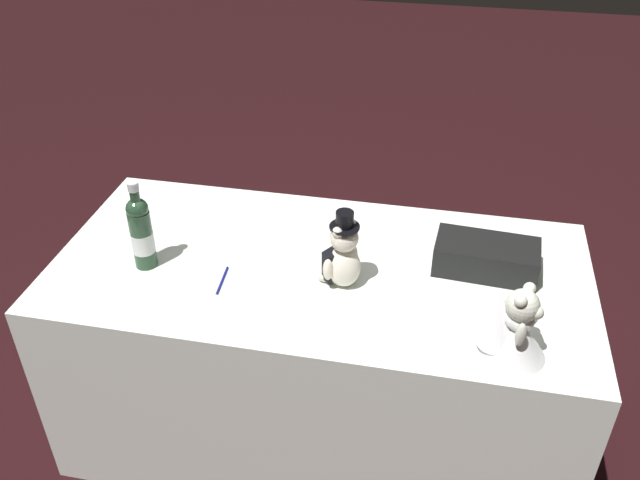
{
  "coord_description": "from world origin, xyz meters",
  "views": [
    {
      "loc": [
        -0.35,
        1.73,
        2.07
      ],
      "look_at": [
        0.0,
        0.0,
        0.86
      ],
      "focal_mm": 37.97,
      "sensor_mm": 36.0,
      "label": 1
    }
  ],
  "objects_px": {
    "teddy_bear_bride": "(512,326)",
    "signing_pen": "(222,281)",
    "teddy_bear_groom": "(342,256)",
    "gift_case_black": "(486,257)",
    "champagne_bottle": "(141,232)"
  },
  "relations": [
    {
      "from": "signing_pen",
      "to": "gift_case_black",
      "type": "height_order",
      "value": "gift_case_black"
    },
    {
      "from": "signing_pen",
      "to": "teddy_bear_groom",
      "type": "bearing_deg",
      "value": -168.9
    },
    {
      "from": "teddy_bear_groom",
      "to": "gift_case_black",
      "type": "relative_size",
      "value": 0.8
    },
    {
      "from": "teddy_bear_groom",
      "to": "teddy_bear_bride",
      "type": "distance_m",
      "value": 0.55
    },
    {
      "from": "teddy_bear_groom",
      "to": "champagne_bottle",
      "type": "relative_size",
      "value": 0.87
    },
    {
      "from": "teddy_bear_bride",
      "to": "gift_case_black",
      "type": "distance_m",
      "value": 0.38
    },
    {
      "from": "champagne_bottle",
      "to": "gift_case_black",
      "type": "xyz_separation_m",
      "value": [
        -1.08,
        -0.19,
        -0.08
      ]
    },
    {
      "from": "champagne_bottle",
      "to": "signing_pen",
      "type": "relative_size",
      "value": 2.13
    },
    {
      "from": "teddy_bear_bride",
      "to": "signing_pen",
      "type": "bearing_deg",
      "value": -9.23
    },
    {
      "from": "champagne_bottle",
      "to": "gift_case_black",
      "type": "height_order",
      "value": "champagne_bottle"
    },
    {
      "from": "signing_pen",
      "to": "gift_case_black",
      "type": "relative_size",
      "value": 0.43
    },
    {
      "from": "champagne_bottle",
      "to": "signing_pen",
      "type": "bearing_deg",
      "value": 171.28
    },
    {
      "from": "champagne_bottle",
      "to": "signing_pen",
      "type": "xyz_separation_m",
      "value": [
        -0.27,
        0.04,
        -0.12
      ]
    },
    {
      "from": "teddy_bear_bride",
      "to": "champagne_bottle",
      "type": "height_order",
      "value": "champagne_bottle"
    },
    {
      "from": "teddy_bear_bride",
      "to": "champagne_bottle",
      "type": "bearing_deg",
      "value": -9.11
    }
  ]
}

